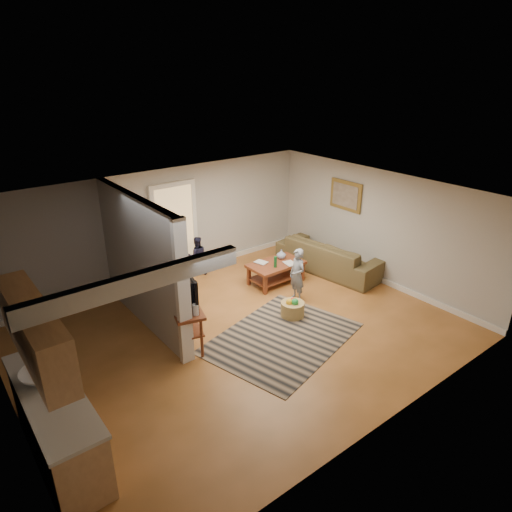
{
  "coord_description": "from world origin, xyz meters",
  "views": [
    {
      "loc": [
        -4.16,
        -5.77,
        4.58
      ],
      "look_at": [
        0.84,
        0.67,
        1.1
      ],
      "focal_mm": 32.0,
      "sensor_mm": 36.0,
      "label": 1
    }
  ],
  "objects_px": {
    "coffee_table": "(276,267)",
    "speaker_right": "(137,283)",
    "tv_console": "(184,306)",
    "toy_basket": "(293,308)",
    "toddler": "(198,274)",
    "sofa": "(329,270)",
    "speaker_left": "(160,300)",
    "child": "(296,300)"
  },
  "relations": [
    {
      "from": "toy_basket",
      "to": "sofa",
      "type": "bearing_deg",
      "value": 26.49
    },
    {
      "from": "sofa",
      "to": "coffee_table",
      "type": "bearing_deg",
      "value": 70.88
    },
    {
      "from": "toddler",
      "to": "speaker_left",
      "type": "bearing_deg",
      "value": 65.9
    },
    {
      "from": "speaker_left",
      "to": "toddler",
      "type": "xyz_separation_m",
      "value": [
        1.7,
        1.5,
        -0.5
      ]
    },
    {
      "from": "child",
      "to": "toddler",
      "type": "xyz_separation_m",
      "value": [
        -0.96,
        2.35,
        0.0
      ]
    },
    {
      "from": "coffee_table",
      "to": "sofa",
      "type": "bearing_deg",
      "value": -11.22
    },
    {
      "from": "child",
      "to": "toddler",
      "type": "height_order",
      "value": "child"
    },
    {
      "from": "speaker_right",
      "to": "toddler",
      "type": "bearing_deg",
      "value": 15.15
    },
    {
      "from": "speaker_left",
      "to": "speaker_right",
      "type": "height_order",
      "value": "speaker_left"
    },
    {
      "from": "coffee_table",
      "to": "speaker_left",
      "type": "height_order",
      "value": "speaker_left"
    },
    {
      "from": "child",
      "to": "speaker_left",
      "type": "bearing_deg",
      "value": -100.79
    },
    {
      "from": "sofa",
      "to": "child",
      "type": "xyz_separation_m",
      "value": [
        -1.6,
        -0.61,
        0.0
      ]
    },
    {
      "from": "sofa",
      "to": "speaker_left",
      "type": "relative_size",
      "value": 2.52
    },
    {
      "from": "child",
      "to": "speaker_right",
      "type": "bearing_deg",
      "value": -118.64
    },
    {
      "from": "tv_console",
      "to": "toy_basket",
      "type": "xyz_separation_m",
      "value": [
        2.08,
        -0.48,
        -0.55
      ]
    },
    {
      "from": "toy_basket",
      "to": "tv_console",
      "type": "bearing_deg",
      "value": 166.94
    },
    {
      "from": "tv_console",
      "to": "child",
      "type": "height_order",
      "value": "tv_console"
    },
    {
      "from": "sofa",
      "to": "tv_console",
      "type": "relative_size",
      "value": 1.9
    },
    {
      "from": "tv_console",
      "to": "speaker_right",
      "type": "distance_m",
      "value": 1.88
    },
    {
      "from": "sofa",
      "to": "tv_console",
      "type": "xyz_separation_m",
      "value": [
        -4.2,
        -0.57,
        0.72
      ]
    },
    {
      "from": "tv_console",
      "to": "speaker_right",
      "type": "height_order",
      "value": "tv_console"
    },
    {
      "from": "coffee_table",
      "to": "toy_basket",
      "type": "xyz_separation_m",
      "value": [
        -0.71,
        -1.33,
        -0.21
      ]
    },
    {
      "from": "coffee_table",
      "to": "speaker_right",
      "type": "xyz_separation_m",
      "value": [
        -2.85,
        1.01,
        0.08
      ]
    },
    {
      "from": "tv_console",
      "to": "speaker_right",
      "type": "bearing_deg",
      "value": 108.05
    },
    {
      "from": "speaker_left",
      "to": "child",
      "type": "bearing_deg",
      "value": -18.5
    },
    {
      "from": "coffee_table",
      "to": "speaker_left",
      "type": "bearing_deg",
      "value": -179.25
    },
    {
      "from": "speaker_left",
      "to": "child",
      "type": "relative_size",
      "value": 0.89
    },
    {
      "from": "coffee_table",
      "to": "toddler",
      "type": "xyz_separation_m",
      "value": [
        -1.16,
        1.46,
        -0.37
      ]
    },
    {
      "from": "speaker_right",
      "to": "toddler",
      "type": "distance_m",
      "value": 1.81
    },
    {
      "from": "speaker_right",
      "to": "toy_basket",
      "type": "height_order",
      "value": "speaker_right"
    },
    {
      "from": "toy_basket",
      "to": "speaker_left",
      "type": "bearing_deg",
      "value": 148.9
    },
    {
      "from": "sofa",
      "to": "speaker_right",
      "type": "height_order",
      "value": "speaker_right"
    },
    {
      "from": "tv_console",
      "to": "speaker_left",
      "type": "relative_size",
      "value": 1.33
    },
    {
      "from": "tv_console",
      "to": "toy_basket",
      "type": "height_order",
      "value": "tv_console"
    },
    {
      "from": "sofa",
      "to": "tv_console",
      "type": "bearing_deg",
      "value": 89.84
    },
    {
      "from": "tv_console",
      "to": "toy_basket",
      "type": "bearing_deg",
      "value": 3.11
    },
    {
      "from": "speaker_left",
      "to": "speaker_right",
      "type": "distance_m",
      "value": 1.05
    },
    {
      "from": "toddler",
      "to": "tv_console",
      "type": "bearing_deg",
      "value": 79.13
    },
    {
      "from": "tv_console",
      "to": "child",
      "type": "relative_size",
      "value": 1.18
    },
    {
      "from": "sofa",
      "to": "tv_console",
      "type": "height_order",
      "value": "tv_console"
    },
    {
      "from": "toy_basket",
      "to": "coffee_table",
      "type": "bearing_deg",
      "value": 61.97
    },
    {
      "from": "sofa",
      "to": "speaker_left",
      "type": "distance_m",
      "value": 4.29
    }
  ]
}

